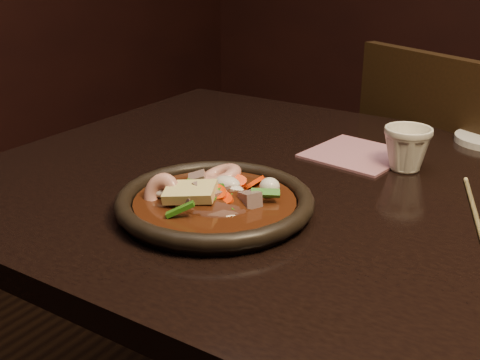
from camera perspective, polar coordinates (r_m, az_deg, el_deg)
The scene contains 7 objects.
table at distance 0.97m, azimuth 19.20°, elevation -7.39°, with size 1.60×0.90×0.75m.
chair at distance 1.57m, azimuth 19.33°, elevation -3.31°, with size 0.56×0.56×0.90m.
plate at distance 0.89m, azimuth -2.40°, elevation -2.17°, with size 0.29×0.29×0.03m.
stirfry at distance 0.89m, azimuth -2.66°, elevation -1.64°, with size 0.19×0.20×0.06m.
tea_cup at distance 1.08m, azimuth 15.54°, elevation 3.01°, with size 0.08×0.08×0.08m, color silver.
chopsticks at distance 0.96m, azimuth 21.30°, elevation -2.56°, with size 0.09×0.23×0.01m.
napkin at distance 1.15m, azimuth 11.03°, elevation 2.41°, with size 0.17×0.17×0.00m, color #A36471.
Camera 1 is at (0.17, -0.84, 1.13)m, focal length 45.00 mm.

